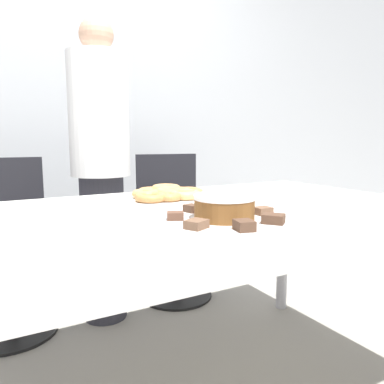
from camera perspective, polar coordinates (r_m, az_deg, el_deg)
name	(u,v)px	position (r m, az deg, el deg)	size (l,w,h in m)	color
wall_back	(83,92)	(2.80, -16.26, 14.46)	(8.00, 0.05, 2.60)	#B2B7BC
table	(204,230)	(1.29, 1.86, -5.86)	(1.75, 1.07, 0.73)	silver
person_standing	(101,166)	(2.02, -13.73, 3.92)	(0.31, 0.31, 1.58)	#383842
office_chair_left	(7,251)	(2.13, -26.34, -8.08)	(0.46, 0.46, 0.88)	black
office_chair_right	(173,229)	(2.36, -2.89, -5.71)	(0.51, 0.51, 0.88)	black
plate_cake	(224,221)	(1.09, 4.93, -4.38)	(0.39, 0.39, 0.01)	white
plate_donuts	(169,198)	(1.49, -3.59, -0.98)	(0.37, 0.37, 0.01)	white
frosted_cake	(224,207)	(1.08, 4.95, -2.27)	(0.18, 0.18, 0.07)	brown
lamington_0	(175,216)	(1.08, -2.56, -3.64)	(0.06, 0.06, 0.02)	brown
lamington_1	(196,224)	(0.97, 0.67, -4.93)	(0.07, 0.07, 0.02)	brown
lamington_2	(244,225)	(0.96, 7.97, -5.06)	(0.06, 0.06, 0.03)	#513828
lamington_3	(273,219)	(1.05, 12.31, -4.00)	(0.08, 0.08, 0.03)	#513828
lamington_4	(263,211)	(1.17, 10.72, -2.82)	(0.05, 0.04, 0.02)	brown
lamington_5	(228,207)	(1.23, 5.49, -2.22)	(0.06, 0.06, 0.02)	#513828
lamington_6	(192,208)	(1.19, -0.04, -2.50)	(0.05, 0.05, 0.02)	#513828
donut_0	(169,193)	(1.49, -3.60, -0.11)	(0.11, 0.11, 0.04)	tan
donut_1	(177,192)	(1.53, -2.29, 0.05)	(0.12, 0.12, 0.03)	tan
donut_2	(166,189)	(1.58, -3.99, 0.41)	(0.13, 0.13, 0.04)	tan
donut_3	(151,192)	(1.54, -6.21, 0.06)	(0.11, 0.11, 0.03)	#D18E4C
donut_4	(146,194)	(1.48, -6.99, -0.28)	(0.11, 0.11, 0.03)	tan
donut_5	(151,197)	(1.40, -6.28, -0.82)	(0.12, 0.12, 0.03)	#C68447
donut_6	(169,197)	(1.41, -3.58, -0.71)	(0.10, 0.10, 0.03)	#C68447
donut_7	(185,195)	(1.45, -1.04, -0.39)	(0.12, 0.12, 0.03)	#E5AD66
donut_8	(188,192)	(1.50, -0.68, -0.05)	(0.13, 0.13, 0.03)	#D18E4C
napkin	(3,241)	(0.99, -26.84, -6.73)	(0.16, 0.15, 0.01)	white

